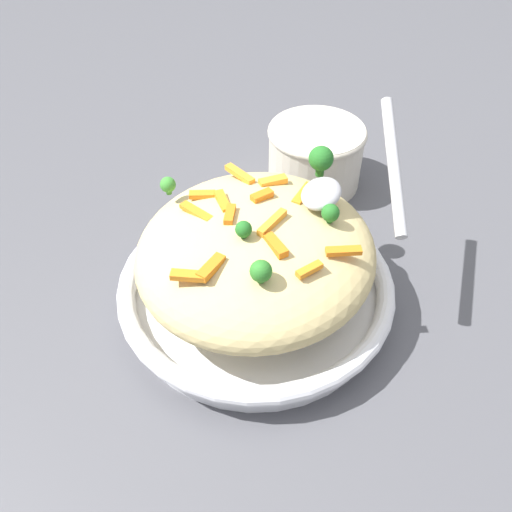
# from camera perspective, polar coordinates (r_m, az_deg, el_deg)

# --- Properties ---
(ground_plane) EXTENTS (2.40, 2.40, 0.00)m
(ground_plane) POSITION_cam_1_polar(r_m,az_deg,el_deg) (0.62, -0.00, -5.06)
(ground_plane) COLOR #4C4C51
(serving_bowl) EXTENTS (0.31, 0.31, 0.04)m
(serving_bowl) POSITION_cam_1_polar(r_m,az_deg,el_deg) (0.60, -0.00, -3.55)
(serving_bowl) COLOR silver
(serving_bowl) RESTS_ON ground_plane
(pasta_mound) EXTENTS (0.26, 0.25, 0.09)m
(pasta_mound) POSITION_cam_1_polar(r_m,az_deg,el_deg) (0.56, -0.00, 0.48)
(pasta_mound) COLOR #D1BA7A
(pasta_mound) RESTS_ON serving_bowl
(carrot_piece_0) EXTENTS (0.04, 0.01, 0.01)m
(carrot_piece_0) POSITION_cam_1_polar(r_m,az_deg,el_deg) (0.52, 1.61, 3.44)
(carrot_piece_0) COLOR orange
(carrot_piece_0) RESTS_ON pasta_mound
(carrot_piece_1) EXTENTS (0.03, 0.03, 0.01)m
(carrot_piece_1) POSITION_cam_1_polar(r_m,az_deg,el_deg) (0.56, -3.57, 5.82)
(carrot_piece_1) COLOR orange
(carrot_piece_1) RESTS_ON pasta_mound
(carrot_piece_2) EXTENTS (0.03, 0.02, 0.01)m
(carrot_piece_2) POSITION_cam_1_polar(r_m,az_deg,el_deg) (0.54, -2.83, 4.50)
(carrot_piece_2) COLOR orange
(carrot_piece_2) RESTS_ON pasta_mound
(carrot_piece_3) EXTENTS (0.02, 0.03, 0.01)m
(carrot_piece_3) POSITION_cam_1_polar(r_m,az_deg,el_deg) (0.49, -7.30, -2.09)
(carrot_piece_3) COLOR orange
(carrot_piece_3) RESTS_ON pasta_mound
(carrot_piece_4) EXTENTS (0.03, 0.02, 0.01)m
(carrot_piece_4) POSITION_cam_1_polar(r_m,az_deg,el_deg) (0.56, 0.64, 6.47)
(carrot_piece_4) COLOR orange
(carrot_piece_4) RESTS_ON pasta_mound
(carrot_piece_5) EXTENTS (0.02, 0.04, 0.01)m
(carrot_piece_5) POSITION_cam_1_polar(r_m,az_deg,el_deg) (0.55, -6.41, 4.70)
(carrot_piece_5) COLOR orange
(carrot_piece_5) RESTS_ON pasta_mound
(carrot_piece_6) EXTENTS (0.02, 0.04, 0.01)m
(carrot_piece_6) POSITION_cam_1_polar(r_m,az_deg,el_deg) (0.60, -1.76, 8.78)
(carrot_piece_6) COLOR orange
(carrot_piece_6) RESTS_ON pasta_mound
(carrot_piece_7) EXTENTS (0.03, 0.02, 0.01)m
(carrot_piece_7) POSITION_cam_1_polar(r_m,az_deg,el_deg) (0.49, 5.74, -1.45)
(carrot_piece_7) COLOR orange
(carrot_piece_7) RESTS_ON pasta_mound
(carrot_piece_8) EXTENTS (0.03, 0.03, 0.01)m
(carrot_piece_8) POSITION_cam_1_polar(r_m,az_deg,el_deg) (0.59, 1.84, 8.03)
(carrot_piece_8) COLOR orange
(carrot_piece_8) RESTS_ON pasta_mound
(carrot_piece_9) EXTENTS (0.03, 0.03, 0.01)m
(carrot_piece_9) POSITION_cam_1_polar(r_m,az_deg,el_deg) (0.51, 9.40, 0.58)
(carrot_piece_9) COLOR orange
(carrot_piece_9) RESTS_ON pasta_mound
(carrot_piece_10) EXTENTS (0.03, 0.01, 0.01)m
(carrot_piece_10) POSITION_cam_1_polar(r_m,az_deg,el_deg) (0.49, -4.84, -1.22)
(carrot_piece_10) COLOR orange
(carrot_piece_10) RESTS_ON pasta_mound
(carrot_piece_11) EXTENTS (0.04, 0.01, 0.01)m
(carrot_piece_11) POSITION_cam_1_polar(r_m,az_deg,el_deg) (0.57, 5.06, 6.62)
(carrot_piece_11) COLOR orange
(carrot_piece_11) RESTS_ON pasta_mound
(carrot_piece_12) EXTENTS (0.02, 0.03, 0.01)m
(carrot_piece_12) POSITION_cam_1_polar(r_m,az_deg,el_deg) (0.58, -5.78, 6.57)
(carrot_piece_12) COLOR orange
(carrot_piece_12) RESTS_ON pasta_mound
(carrot_piece_13) EXTENTS (0.03, 0.03, 0.01)m
(carrot_piece_13) POSITION_cam_1_polar(r_m,az_deg,el_deg) (0.51, 2.11, 1.15)
(carrot_piece_13) COLOR orange
(carrot_piece_13) RESTS_ON pasta_mound
(broccoli_floret_0) EXTENTS (0.02, 0.02, 0.02)m
(broccoli_floret_0) POSITION_cam_1_polar(r_m,az_deg,el_deg) (0.58, -9.42, 7.53)
(broccoli_floret_0) COLOR #377928
(broccoli_floret_0) RESTS_ON pasta_mound
(broccoli_floret_1) EXTENTS (0.02, 0.02, 0.02)m
(broccoli_floret_1) POSITION_cam_1_polar(r_m,az_deg,el_deg) (0.47, 0.54, -1.65)
(broccoli_floret_1) COLOR #296820
(broccoli_floret_1) RESTS_ON pasta_mound
(broccoli_floret_2) EXTENTS (0.03, 0.03, 0.04)m
(broccoli_floret_2) POSITION_cam_1_polar(r_m,az_deg,el_deg) (0.60, 6.99, 10.28)
(broccoli_floret_2) COLOR #205B1C
(broccoli_floret_2) RESTS_ON pasta_mound
(broccoli_floret_3) EXTENTS (0.02, 0.02, 0.02)m
(broccoli_floret_3) POSITION_cam_1_polar(r_m,az_deg,el_deg) (0.51, -1.12, 2.79)
(broccoli_floret_3) COLOR #205B1C
(broccoli_floret_3) RESTS_ON pasta_mound
(broccoli_floret_4) EXTENTS (0.02, 0.02, 0.02)m
(broccoli_floret_4) POSITION_cam_1_polar(r_m,az_deg,el_deg) (0.54, 7.98, 4.58)
(broccoli_floret_4) COLOR #205B1C
(broccoli_floret_4) RESTS_ON pasta_mound
(serving_spoon) EXTENTS (0.13, 0.12, 0.08)m
(serving_spoon) POSITION_cam_1_polar(r_m,az_deg,el_deg) (0.56, 9.67, 7.64)
(serving_spoon) COLOR #B7B7BC
(serving_spoon) RESTS_ON pasta_mound
(companion_bowl) EXTENTS (0.14, 0.14, 0.09)m
(companion_bowl) POSITION_cam_1_polar(r_m,az_deg,el_deg) (0.78, 6.39, 10.86)
(companion_bowl) COLOR beige
(companion_bowl) RESTS_ON ground_plane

